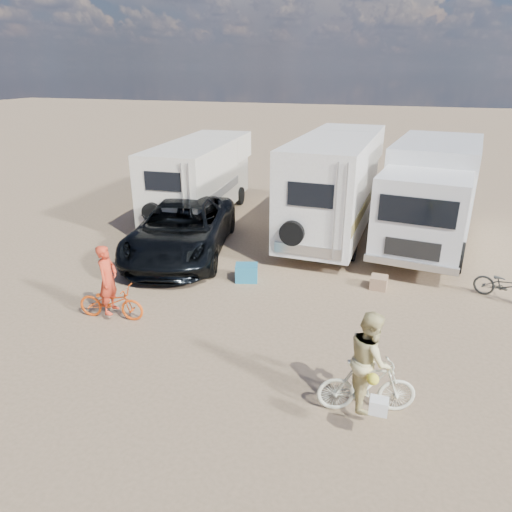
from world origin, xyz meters
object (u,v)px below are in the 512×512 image
(dark_suv, at_px, (182,229))
(crate, at_px, (379,282))
(rider_woman, at_px, (369,368))
(rv_main, at_px, (335,187))
(bike_man, at_px, (111,302))
(cooler, at_px, (247,273))
(rider_man, at_px, (109,286))
(rv_left, at_px, (201,180))
(bike_woman, at_px, (367,386))
(bike_parked, at_px, (506,286))
(box_truck, at_px, (430,196))

(dark_suv, relative_size, crate, 13.69)
(rider_woman, relative_size, crate, 4.03)
(rv_main, xyz_separation_m, bike_man, (-4.01, -7.63, -1.31))
(rv_main, bearing_deg, cooler, -107.51)
(rider_man, bearing_deg, rider_woman, -110.23)
(rv_left, relative_size, dark_suv, 1.14)
(rider_man, bearing_deg, rv_main, -34.59)
(bike_woman, bearing_deg, bike_parked, -45.22)
(bike_woman, distance_m, bike_parked, 6.12)
(box_truck, relative_size, cooler, 11.75)
(rv_main, height_order, crate, rv_main)
(rv_left, relative_size, box_truck, 0.95)
(bike_parked, bearing_deg, cooler, 122.25)
(bike_man, relative_size, cooler, 2.63)
(rider_man, bearing_deg, bike_woman, -110.23)
(rv_main, xyz_separation_m, bike_parked, (5.06, -3.73, -1.32))
(rider_woman, bearing_deg, dark_suv, 31.66)
(rv_main, distance_m, rider_woman, 9.35)
(rv_left, xyz_separation_m, cooler, (3.73, -5.28, -1.23))
(dark_suv, height_order, crate, dark_suv)
(box_truck, height_order, dark_suv, box_truck)
(dark_suv, bearing_deg, bike_woman, -55.23)
(box_truck, distance_m, rider_woman, 9.24)
(bike_parked, bearing_deg, box_truck, 51.51)
(box_truck, relative_size, bike_parked, 4.56)
(bike_woman, bearing_deg, rv_left, 21.47)
(box_truck, distance_m, dark_suv, 8.17)
(rv_left, bearing_deg, box_truck, -7.90)
(cooler, bearing_deg, bike_woman, -66.36)
(box_truck, relative_size, bike_man, 4.46)
(rv_left, bearing_deg, dark_suv, -78.68)
(box_truck, bearing_deg, cooler, -128.32)
(dark_suv, relative_size, bike_woman, 3.51)
(bike_woman, xyz_separation_m, bike_parked, (2.99, 5.34, -0.10))
(bike_woman, bearing_deg, dark_suv, 31.66)
(bike_woman, bearing_deg, rv_main, -3.12)
(box_truck, distance_m, cooler, 6.85)
(bike_parked, bearing_deg, bike_woman, 175.27)
(bike_man, relative_size, bike_parked, 1.02)
(bike_man, xyz_separation_m, bike_parked, (9.08, 3.90, -0.01))
(rv_main, xyz_separation_m, bike_woman, (2.08, -9.08, -1.22))
(rider_woman, xyz_separation_m, bike_parked, (2.99, 5.34, -0.47))
(bike_parked, bearing_deg, rider_man, 137.71)
(rider_woman, bearing_deg, bike_parked, -45.22)
(rv_main, bearing_deg, bike_man, -115.83)
(rv_main, bearing_deg, crate, -62.25)
(box_truck, relative_size, dark_suv, 1.20)
(rv_left, xyz_separation_m, bike_parked, (10.43, -4.36, -1.06))
(rider_man, bearing_deg, box_truck, -49.68)
(bike_parked, xyz_separation_m, crate, (-3.13, -0.27, -0.24))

